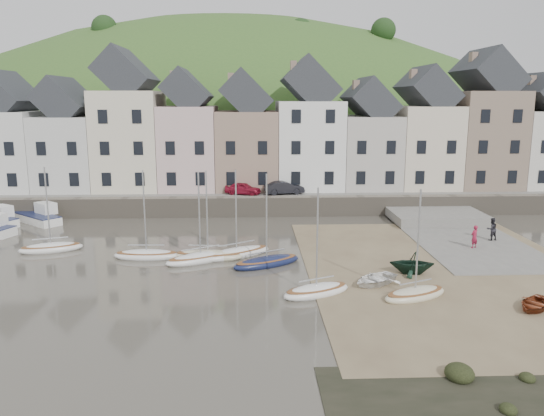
{
  "coord_description": "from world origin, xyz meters",
  "views": [
    {
      "loc": [
        -1.53,
        -32.03,
        10.82
      ],
      "look_at": [
        0.0,
        6.0,
        3.0
      ],
      "focal_mm": 35.41,
      "sensor_mm": 36.0,
      "label": 1
    }
  ],
  "objects_px": {
    "rowboat_green": "(412,263)",
    "rowboat_white": "(375,279)",
    "rowboat_red": "(535,304)",
    "car_left": "(243,188)",
    "person_dark": "(492,229)",
    "person_red": "(474,237)",
    "car_right": "(284,188)",
    "sailboat_0": "(51,248)"
  },
  "relations": [
    {
      "from": "rowboat_red",
      "to": "car_left",
      "type": "height_order",
      "value": "car_left"
    },
    {
      "from": "sailboat_0",
      "to": "car_left",
      "type": "relative_size",
      "value": 1.81
    },
    {
      "from": "rowboat_white",
      "to": "rowboat_green",
      "type": "height_order",
      "value": "rowboat_green"
    },
    {
      "from": "rowboat_green",
      "to": "car_right",
      "type": "xyz_separation_m",
      "value": [
        -6.73,
        19.92,
        1.46
      ]
    },
    {
      "from": "person_red",
      "to": "car_left",
      "type": "bearing_deg",
      "value": -69.25
    },
    {
      "from": "car_left",
      "to": "car_right",
      "type": "height_order",
      "value": "car_right"
    },
    {
      "from": "sailboat_0",
      "to": "rowboat_red",
      "type": "relative_size",
      "value": 2.33
    },
    {
      "from": "person_red",
      "to": "car_right",
      "type": "distance_m",
      "value": 19.47
    },
    {
      "from": "rowboat_green",
      "to": "rowboat_white",
      "type": "bearing_deg",
      "value": -47.1
    },
    {
      "from": "rowboat_green",
      "to": "rowboat_red",
      "type": "height_order",
      "value": "rowboat_green"
    },
    {
      "from": "rowboat_white",
      "to": "person_dark",
      "type": "xyz_separation_m",
      "value": [
        11.16,
        9.34,
        0.61
      ]
    },
    {
      "from": "rowboat_white",
      "to": "person_red",
      "type": "height_order",
      "value": "person_red"
    },
    {
      "from": "car_left",
      "to": "car_right",
      "type": "xyz_separation_m",
      "value": [
        4.03,
        0.0,
        0.04
      ]
    },
    {
      "from": "sailboat_0",
      "to": "car_left",
      "type": "distance_m",
      "value": 19.46
    },
    {
      "from": "rowboat_white",
      "to": "rowboat_green",
      "type": "xyz_separation_m",
      "value": [
        2.74,
        1.85,
        0.39
      ]
    },
    {
      "from": "rowboat_red",
      "to": "car_right",
      "type": "bearing_deg",
      "value": 160.21
    },
    {
      "from": "car_right",
      "to": "car_left",
      "type": "bearing_deg",
      "value": 78.94
    },
    {
      "from": "sailboat_0",
      "to": "rowboat_green",
      "type": "height_order",
      "value": "sailboat_0"
    },
    {
      "from": "rowboat_red",
      "to": "person_red",
      "type": "xyz_separation_m",
      "value": [
        1.47,
        11.34,
        0.62
      ]
    },
    {
      "from": "person_dark",
      "to": "rowboat_green",
      "type": "bearing_deg",
      "value": 29.09
    },
    {
      "from": "rowboat_green",
      "to": "car_left",
      "type": "relative_size",
      "value": 0.77
    },
    {
      "from": "sailboat_0",
      "to": "person_red",
      "type": "xyz_separation_m",
      "value": [
        30.63,
        -0.77,
        0.69
      ]
    },
    {
      "from": "rowboat_white",
      "to": "car_right",
      "type": "height_order",
      "value": "car_right"
    },
    {
      "from": "rowboat_white",
      "to": "car_right",
      "type": "distance_m",
      "value": 22.21
    },
    {
      "from": "sailboat_0",
      "to": "car_right",
      "type": "height_order",
      "value": "sailboat_0"
    },
    {
      "from": "person_dark",
      "to": "car_right",
      "type": "relative_size",
      "value": 0.45
    },
    {
      "from": "person_red",
      "to": "car_left",
      "type": "relative_size",
      "value": 0.48
    },
    {
      "from": "sailboat_0",
      "to": "car_left",
      "type": "bearing_deg",
      "value": 45.13
    },
    {
      "from": "person_red",
      "to": "person_dark",
      "type": "xyz_separation_m",
      "value": [
        2.21,
        2.06,
        0.04
      ]
    },
    {
      "from": "rowboat_green",
      "to": "person_dark",
      "type": "height_order",
      "value": "person_dark"
    },
    {
      "from": "person_red",
      "to": "car_right",
      "type": "relative_size",
      "value": 0.43
    },
    {
      "from": "rowboat_white",
      "to": "car_left",
      "type": "xyz_separation_m",
      "value": [
        -8.01,
        21.77,
        1.82
      ]
    },
    {
      "from": "car_left",
      "to": "rowboat_red",
      "type": "bearing_deg",
      "value": -130.54
    },
    {
      "from": "rowboat_red",
      "to": "person_dark",
      "type": "height_order",
      "value": "person_dark"
    },
    {
      "from": "sailboat_0",
      "to": "car_left",
      "type": "xyz_separation_m",
      "value": [
        13.66,
        13.72,
        1.93
      ]
    },
    {
      "from": "rowboat_red",
      "to": "car_left",
      "type": "distance_m",
      "value": 30.18
    },
    {
      "from": "sailboat_0",
      "to": "rowboat_white",
      "type": "bearing_deg",
      "value": -20.36
    },
    {
      "from": "sailboat_0",
      "to": "car_right",
      "type": "bearing_deg",
      "value": 37.8
    },
    {
      "from": "rowboat_green",
      "to": "rowboat_red",
      "type": "xyz_separation_m",
      "value": [
        4.74,
        -5.91,
        -0.43
      ]
    },
    {
      "from": "person_red",
      "to": "person_dark",
      "type": "bearing_deg",
      "value": -165.77
    },
    {
      "from": "person_red",
      "to": "rowboat_white",
      "type": "bearing_deg",
      "value": 10.35
    },
    {
      "from": "rowboat_white",
      "to": "person_dark",
      "type": "distance_m",
      "value": 14.57
    }
  ]
}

